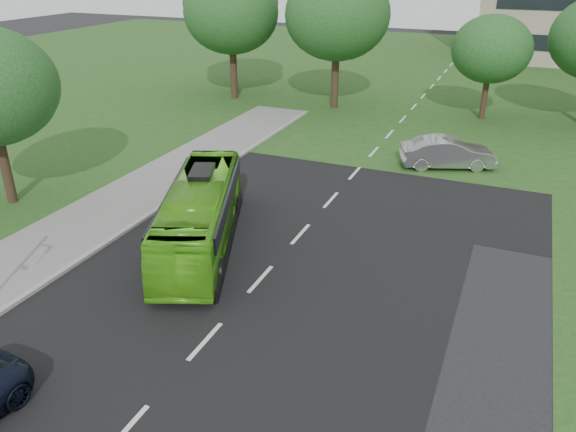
% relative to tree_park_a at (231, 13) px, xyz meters
% --- Properties ---
extents(ground, '(160.00, 160.00, 0.00)m').
position_rel_tree_park_a_xyz_m(ground, '(14.39, -27.08, -6.74)').
color(ground, black).
rests_on(ground, ground).
extents(street_surfaces, '(120.00, 120.00, 0.15)m').
position_rel_tree_park_a_xyz_m(street_surfaces, '(14.01, -4.33, -6.71)').
color(street_surfaces, black).
rests_on(street_surfaces, ground).
extents(tree_park_a, '(7.48, 7.48, 9.93)m').
position_rel_tree_park_a_xyz_m(tree_park_a, '(0.00, 0.00, 0.00)').
color(tree_park_a, black).
rests_on(tree_park_a, ground).
extents(tree_park_b, '(7.77, 7.77, 10.18)m').
position_rel_tree_park_a_xyz_m(tree_park_b, '(8.63, 0.34, 0.13)').
color(tree_park_b, black).
rests_on(tree_park_b, ground).
extents(tree_park_c, '(5.48, 5.48, 7.27)m').
position_rel_tree_park_a_xyz_m(tree_park_c, '(19.64, 1.35, -1.81)').
color(tree_park_c, black).
rests_on(tree_park_c, ground).
extents(tree_park_f, '(7.93, 7.93, 10.58)m').
position_rel_tree_park_a_xyz_m(tree_park_f, '(-1.41, 2.60, 0.45)').
color(tree_park_f, black).
rests_on(tree_park_f, ground).
extents(bus, '(5.80, 9.98, 2.74)m').
position_rel_tree_park_a_xyz_m(bus, '(10.94, -23.47, -5.37)').
color(bus, '#53B71A').
rests_on(bus, ground).
extents(sedan, '(5.47, 3.57, 1.70)m').
position_rel_tree_park_a_xyz_m(sedan, '(18.85, -10.08, -5.89)').
color(sedan, '#9F9EA3').
rests_on(sedan, ground).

